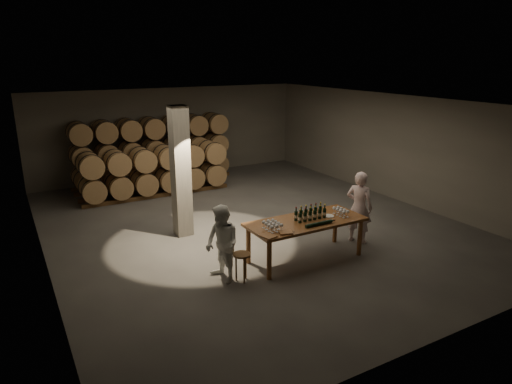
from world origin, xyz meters
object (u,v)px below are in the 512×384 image
tasting_table (306,225)px  stool (242,259)px  notebook_near (286,232)px  bottle_cluster (310,214)px  person_woman (222,244)px  plate (328,216)px  person_man (359,207)px

tasting_table → stool: tasting_table is taller
tasting_table → notebook_near: bearing=-152.9°
bottle_cluster → tasting_table: bearing=-169.7°
stool → person_woman: 0.49m
tasting_table → stool: bearing=-172.6°
tasting_table → person_woman: size_ratio=1.67×
notebook_near → person_woman: (-1.22, 0.39, -0.14)m
plate → stool: size_ratio=0.42×
person_woman → plate: bearing=80.5°
notebook_near → stool: notebook_near is taller
tasting_table → person_man: person_man is taller
stool → person_woman: bearing=147.2°
bottle_cluster → notebook_near: bottle_cluster is taller
notebook_near → person_woman: 1.29m
notebook_near → stool: (-0.90, 0.18, -0.44)m
bottle_cluster → person_woman: size_ratio=0.47×
stool → person_woman: person_woman is taller
bottle_cluster → plate: (0.46, -0.05, -0.10)m
plate → stool: plate is taller
person_woman → stool: bearing=48.0°
bottle_cluster → notebook_near: size_ratio=2.77×
tasting_table → bottle_cluster: size_ratio=3.57×
person_man → tasting_table: bearing=67.7°
person_man → person_woman: person_man is taller
person_man → person_woman: size_ratio=1.12×
bottle_cluster → person_man: 1.56m
plate → person_woman: size_ratio=0.16×
tasting_table → plate: size_ratio=10.47×
tasting_table → bottle_cluster: 0.25m
plate → notebook_near: bearing=-164.8°
notebook_near → stool: 1.02m
bottle_cluster → stool: bottle_cluster is taller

